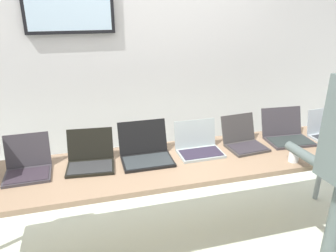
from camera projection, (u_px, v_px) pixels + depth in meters
name	position (u px, v px, depth m)	size (l,w,h in m)	color
ground	(176.00, 244.00, 2.74)	(8.00, 8.00, 0.04)	silver
back_wall	(144.00, 57.00, 3.23)	(8.00, 0.11, 2.78)	silver
workbench	(177.00, 166.00, 2.46)	(3.39, 0.70, 0.79)	#9B7C5E
laptop_station_0	(28.00, 166.00, 2.24)	(0.31, 0.32, 0.25)	#383439
laptop_station_1	(90.00, 158.00, 2.35)	(0.36, 0.34, 0.24)	black
laptop_station_2	(146.00, 152.00, 2.44)	(0.38, 0.36, 0.26)	black
laptop_station_3	(198.00, 146.00, 2.55)	(0.35, 0.28, 0.24)	#A8B5B3
laptop_station_4	(244.00, 140.00, 2.65)	(0.33, 0.34, 0.24)	#3D3938
laptop_station_5	(286.00, 133.00, 2.78)	(0.40, 0.36, 0.26)	#3B363B
laptop_station_6	(330.00, 131.00, 2.84)	(0.38, 0.29, 0.24)	#AAB5BB
coffee_mug	(294.00, 156.00, 2.41)	(0.08, 0.08, 0.09)	white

